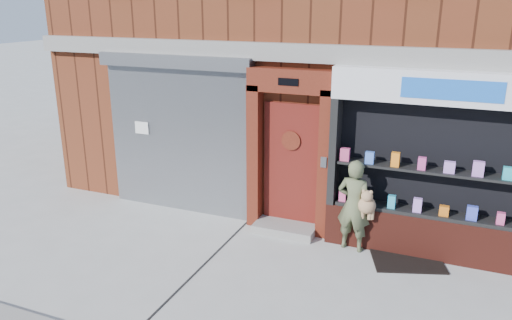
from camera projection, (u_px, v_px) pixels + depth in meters
The scene contains 6 objects.
ground at pixel (295, 289), 7.18m from camera, with size 80.00×80.00×0.00m, color #9E9E99.
shutter_bay at pixel (178, 125), 9.44m from camera, with size 3.10×0.30×3.04m.
red_door_bay at pixel (290, 152), 8.65m from camera, with size 1.52×0.58×2.90m.
pharmacy_bay at pixel (441, 176), 7.73m from camera, with size 3.50×0.41×3.00m.
woman at pixel (355, 205), 8.12m from camera, with size 0.66×0.45×1.56m.
doormat at pixel (407, 261), 7.94m from camera, with size 1.09×0.76×0.03m, color black.
Camera 1 is at (1.86, -6.02, 3.96)m, focal length 35.00 mm.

